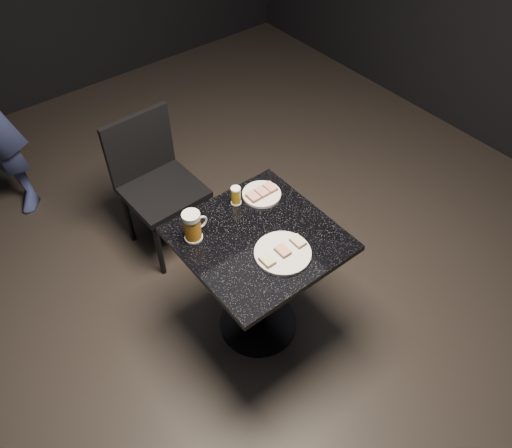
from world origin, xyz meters
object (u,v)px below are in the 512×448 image
object	(u,v)px
beer_mug	(193,226)
chair	(155,179)
table	(258,269)
plate_large	(283,253)
beer_tumbler	(236,196)
plate_small	(262,194)

from	to	relation	value
beer_mug	chair	world-z (taller)	beer_mug
beer_mug	chair	bearing A→B (deg)	76.22
table	beer_mug	distance (m)	0.44
plate_large	table	size ratio (longest dim) A/B	0.35
beer_tumbler	chair	world-z (taller)	chair
plate_large	beer_tumbler	bearing A→B (deg)	85.01
table	beer_tumbler	bearing A→B (deg)	77.62
plate_large	chair	xyz separation A→B (m)	(-0.08, 1.08, -0.25)
beer_mug	chair	size ratio (longest dim) A/B	0.18
plate_large	beer_tumbler	xyz separation A→B (m)	(0.03, 0.40, 0.04)
beer_mug	plate_large	bearing A→B (deg)	-51.96
plate_small	table	world-z (taller)	plate_small
plate_large	beer_tumbler	size ratio (longest dim) A/B	2.66
plate_small	beer_tumbler	size ratio (longest dim) A/B	2.01
plate_large	beer_mug	distance (m)	0.43
plate_large	table	distance (m)	0.29
table	beer_mug	bearing A→B (deg)	142.82
plate_small	beer_mug	xyz separation A→B (m)	(-0.43, -0.03, 0.07)
plate_small	chair	distance (m)	0.80
beer_mug	beer_tumbler	world-z (taller)	beer_mug
plate_small	chair	size ratio (longest dim) A/B	0.22
table	chair	bearing A→B (deg)	93.55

